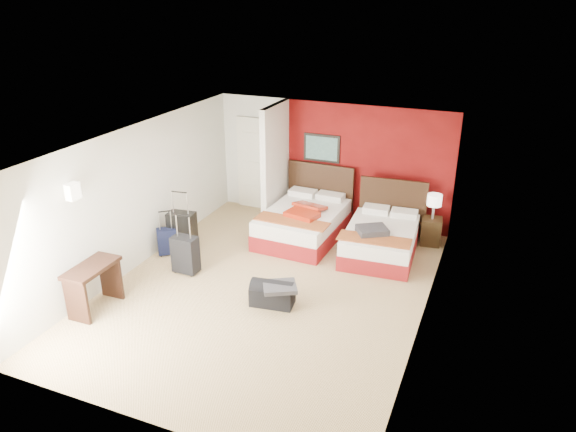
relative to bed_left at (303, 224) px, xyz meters
The scene contains 17 objects.
ground 2.08m from the bed_left, 85.22° to the right, with size 6.50×6.50×0.00m, color tan.
room_walls 1.69m from the bed_left, 152.72° to the right, with size 5.02×6.52×2.50m.
red_accent_panel 1.77m from the bed_left, 51.90° to the left, with size 3.50×0.04×2.50m, color maroon.
partition_wall 1.38m from the bed_left, 146.16° to the left, with size 0.12×1.20×2.50m, color silver.
entry_door 2.08m from the bed_left, 144.03° to the left, with size 0.82×0.06×2.05m, color silver.
bed_left is the anchor object (origin of this frame).
bed_right 1.59m from the bed_left, ahead, with size 1.25×1.79×0.54m, color white.
red_suitcase_open 0.38m from the bed_left, 45.00° to the right, with size 0.60×0.83×0.10m, color #AB250E.
jacket_bundle 1.58m from the bed_left, 15.92° to the right, with size 0.52×0.42×0.12m, color #39393E.
nightstand 2.49m from the bed_left, 16.40° to the left, with size 0.38×0.38×0.53m, color #322210.
table_lamp 2.53m from the bed_left, 16.40° to the left, with size 0.28×0.28×0.49m, color silver.
suitcase_black 2.34m from the bed_left, 143.76° to the right, with size 0.50×0.31×0.74m, color black.
suitcase_charcoal 2.50m from the bed_left, 123.55° to the right, with size 0.44×0.27×0.64m, color black.
suitcase_navy 2.64m from the bed_left, 142.08° to the right, with size 0.35×0.21×0.49m, color black.
duffel_bag 2.50m from the bed_left, 80.11° to the right, with size 0.67×0.36×0.34m, color black.
jacket_draped 2.58m from the bed_left, 77.01° to the right, with size 0.50×0.43×0.07m, color #38373C.
desk 4.15m from the bed_left, 119.37° to the right, with size 0.45×0.90×0.75m, color black.
Camera 1 is at (3.25, -7.03, 4.60)m, focal length 33.55 mm.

